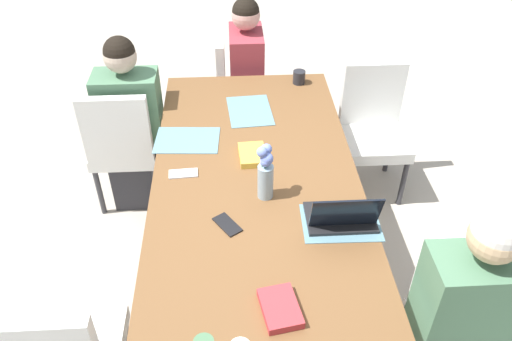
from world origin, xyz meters
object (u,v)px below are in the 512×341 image
object	(u,v)px
person_head_left_left_far	(247,85)
coffee_mug_centre_left	(299,77)
chair_far_left_near	(464,315)
phone_silver	(183,174)
dining_table	(256,188)
person_near_left_mid	(133,132)
chair_near_left_mid	(123,143)
phone_black	(227,225)
flower_vase	(265,172)
laptop_far_left_near	(342,216)
book_blue_cover	(252,155)
chair_head_left_left_far	(237,85)
book_red_cover	(280,308)
chair_far_right_near	(373,124)
person_far_left_near	(459,326)

from	to	relation	value
person_head_left_left_far	coffee_mug_centre_left	size ratio (longest dim) A/B	13.64
chair_far_left_near	phone_silver	bearing A→B (deg)	-121.01
dining_table	person_near_left_mid	xyz separation A→B (m)	(-0.80, -0.76, -0.16)
chair_near_left_mid	phone_black	world-z (taller)	chair_near_left_mid
flower_vase	laptop_far_left_near	world-z (taller)	flower_vase
book_blue_cover	phone_black	bearing A→B (deg)	-18.61
flower_vase	book_blue_cover	size ratio (longest dim) A/B	1.46
chair_near_left_mid	chair_head_left_left_far	xyz separation A→B (m)	(-0.73, 0.76, 0.00)
chair_near_left_mid	book_red_cover	distance (m)	1.80
book_red_cover	book_blue_cover	xyz separation A→B (m)	(-1.01, -0.06, 0.00)
person_near_left_mid	flower_vase	size ratio (longest dim) A/B	4.10
flower_vase	book_red_cover	bearing A→B (deg)	0.71
book_blue_cover	phone_silver	distance (m)	0.39
book_red_cover	laptop_far_left_near	bearing A→B (deg)	134.91
chair_near_left_mid	book_blue_cover	xyz separation A→B (m)	(0.55, 0.81, 0.27)
chair_near_left_mid	book_red_cover	world-z (taller)	chair_near_left_mid
person_head_left_left_far	book_blue_cover	distance (m)	1.24
chair_near_left_mid	person_near_left_mid	distance (m)	0.10
chair_near_left_mid	phone_black	bearing A→B (deg)	32.17
chair_far_right_near	book_red_cover	size ratio (longest dim) A/B	4.50
chair_far_left_near	chair_far_right_near	xyz separation A→B (m)	(-1.56, -0.04, 0.00)
chair_head_left_left_far	book_blue_cover	bearing A→B (deg)	2.45
chair_near_left_mid	person_head_left_left_far	distance (m)	1.07
chair_near_left_mid	phone_silver	xyz separation A→B (m)	(0.67, 0.45, 0.26)
flower_vase	book_red_cover	world-z (taller)	flower_vase
person_head_left_left_far	flower_vase	xyz separation A→B (m)	(1.54, 0.03, 0.38)
chair_far_right_near	dining_table	bearing A→B (deg)	-45.01
person_near_left_mid	person_far_left_near	bearing A→B (deg)	45.17
person_head_left_left_far	phone_black	bearing A→B (deg)	-5.38
person_head_left_left_far	book_red_cover	world-z (taller)	person_head_left_left_far
book_red_cover	phone_black	world-z (taller)	book_red_cover
dining_table	chair_far_left_near	world-z (taller)	chair_far_left_near
chair_far_right_near	person_head_left_left_far	bearing A→B (deg)	-123.09
dining_table	phone_silver	xyz separation A→B (m)	(-0.05, -0.38, 0.07)
person_head_left_left_far	book_red_cover	size ratio (longest dim) A/B	5.97
laptop_far_left_near	person_near_left_mid	bearing A→B (deg)	-135.48
chair_far_left_near	chair_near_left_mid	xyz separation A→B (m)	(-1.44, -1.72, 0.00)
chair_head_left_left_far	phone_silver	bearing A→B (deg)	-12.54
person_head_left_left_far	book_blue_cover	bearing A→B (deg)	-0.94
book_blue_cover	phone_silver	size ratio (longest dim) A/B	1.33
phone_silver	chair_head_left_left_far	bearing A→B (deg)	73.76
person_near_left_mid	flower_vase	world-z (taller)	person_near_left_mid
person_near_left_mid	flower_vase	xyz separation A→B (m)	(0.94, 0.80, 0.38)
person_far_left_near	phone_silver	distance (m)	1.49
person_head_left_left_far	chair_far_right_near	xyz separation A→B (m)	(0.55, 0.84, -0.03)
person_far_left_near	person_near_left_mid	size ratio (longest dim) A/B	1.00
chair_far_left_near	chair_far_right_near	world-z (taller)	same
phone_silver	person_far_left_near	bearing A→B (deg)	-38.41
chair_far_left_near	person_head_left_left_far	bearing A→B (deg)	-157.29
dining_table	chair_head_left_left_far	world-z (taller)	chair_head_left_left_far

